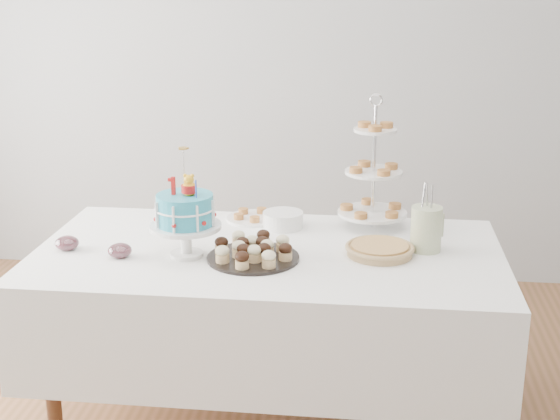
# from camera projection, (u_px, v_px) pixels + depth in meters

# --- Properties ---
(walls) EXTENTS (5.04, 4.04, 2.70)m
(walls) POSITION_uv_depth(u_px,v_px,m) (257.00, 125.00, 2.75)
(walls) COLOR #A1A4A7
(walls) RESTS_ON floor
(table) EXTENTS (1.92, 1.02, 0.77)m
(table) POSITION_uv_depth(u_px,v_px,m) (269.00, 301.00, 3.28)
(table) COLOR white
(table) RESTS_ON floor
(birthday_cake) EXTENTS (0.29, 0.29, 0.44)m
(birthday_cake) POSITION_uv_depth(u_px,v_px,m) (186.00, 228.00, 3.11)
(birthday_cake) COLOR white
(birthday_cake) RESTS_ON table
(cupcake_tray) EXTENTS (0.37, 0.37, 0.08)m
(cupcake_tray) POSITION_uv_depth(u_px,v_px,m) (253.00, 250.00, 3.10)
(cupcake_tray) COLOR black
(cupcake_tray) RESTS_ON table
(pie) EXTENTS (0.28, 0.28, 0.04)m
(pie) POSITION_uv_depth(u_px,v_px,m) (380.00, 249.00, 3.15)
(pie) COLOR tan
(pie) RESTS_ON table
(tiered_stand) EXTENTS (0.31, 0.31, 0.60)m
(tiered_stand) POSITION_uv_depth(u_px,v_px,m) (374.00, 173.00, 3.43)
(tiered_stand) COLOR silver
(tiered_stand) RESTS_ON table
(plate_stack) EXTENTS (0.18, 0.18, 0.07)m
(plate_stack) POSITION_uv_depth(u_px,v_px,m) (283.00, 220.00, 3.49)
(plate_stack) COLOR white
(plate_stack) RESTS_ON table
(pastry_plate) EXTENTS (0.25, 0.25, 0.04)m
(pastry_plate) POSITION_uv_depth(u_px,v_px,m) (253.00, 216.00, 3.60)
(pastry_plate) COLOR white
(pastry_plate) RESTS_ON table
(jam_bowl_a) EXTENTS (0.10, 0.10, 0.06)m
(jam_bowl_a) POSITION_uv_depth(u_px,v_px,m) (67.00, 243.00, 3.21)
(jam_bowl_a) COLOR silver
(jam_bowl_a) RESTS_ON table
(jam_bowl_b) EXTENTS (0.10, 0.10, 0.06)m
(jam_bowl_b) POSITION_uv_depth(u_px,v_px,m) (120.00, 251.00, 3.13)
(jam_bowl_b) COLOR silver
(jam_bowl_b) RESTS_ON table
(utensil_pitcher) EXTENTS (0.13, 0.13, 0.28)m
(utensil_pitcher) POSITION_uv_depth(u_px,v_px,m) (426.00, 227.00, 3.18)
(utensil_pitcher) COLOR beige
(utensil_pitcher) RESTS_ON table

